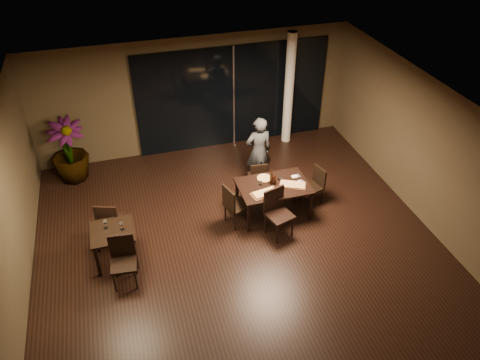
{
  "coord_description": "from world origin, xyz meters",
  "views": [
    {
      "loc": [
        -1.94,
        -6.66,
        6.63
      ],
      "look_at": [
        0.25,
        0.78,
        1.05
      ],
      "focal_mm": 35.0,
      "sensor_mm": 36.0,
      "label": 1
    }
  ],
  "objects_px": {
    "side_table": "(113,236)",
    "bottle_c": "(271,177)",
    "chair_main_far": "(258,176)",
    "bottle_a": "(272,179)",
    "chair_main_left": "(234,204)",
    "chair_side_near": "(123,257)",
    "main_table": "(274,188)",
    "chair_side_far": "(109,220)",
    "diner": "(259,151)",
    "potted_plant": "(68,151)",
    "bottle_b": "(275,179)",
    "chair_main_near": "(277,210)",
    "chair_main_right": "(315,184)"
  },
  "relations": [
    {
      "from": "diner",
      "to": "bottle_c",
      "type": "bearing_deg",
      "value": 83.3
    },
    {
      "from": "chair_main_right",
      "to": "bottle_c",
      "type": "bearing_deg",
      "value": -103.27
    },
    {
      "from": "chair_main_left",
      "to": "chair_side_far",
      "type": "height_order",
      "value": "chair_side_far"
    },
    {
      "from": "chair_main_left",
      "to": "bottle_b",
      "type": "distance_m",
      "value": 1.02
    },
    {
      "from": "chair_side_far",
      "to": "bottle_c",
      "type": "xyz_separation_m",
      "value": [
        3.41,
        0.01,
        0.37
      ]
    },
    {
      "from": "chair_side_near",
      "to": "bottle_b",
      "type": "bearing_deg",
      "value": 24.37
    },
    {
      "from": "chair_side_far",
      "to": "chair_main_left",
      "type": "bearing_deg",
      "value": -165.29
    },
    {
      "from": "chair_main_far",
      "to": "bottle_c",
      "type": "relative_size",
      "value": 2.49
    },
    {
      "from": "bottle_c",
      "to": "chair_main_right",
      "type": "bearing_deg",
      "value": 1.76
    },
    {
      "from": "chair_main_far",
      "to": "bottle_a",
      "type": "height_order",
      "value": "bottle_a"
    },
    {
      "from": "diner",
      "to": "bottle_a",
      "type": "relative_size",
      "value": 6.1
    },
    {
      "from": "chair_main_right",
      "to": "side_table",
      "type": "bearing_deg",
      "value": -97.03
    },
    {
      "from": "chair_main_near",
      "to": "bottle_b",
      "type": "relative_size",
      "value": 4.0
    },
    {
      "from": "potted_plant",
      "to": "bottle_a",
      "type": "xyz_separation_m",
      "value": [
        4.16,
        -2.55,
        0.11
      ]
    },
    {
      "from": "chair_side_near",
      "to": "diner",
      "type": "xyz_separation_m",
      "value": [
        3.32,
        2.28,
        0.3
      ]
    },
    {
      "from": "side_table",
      "to": "bottle_c",
      "type": "xyz_separation_m",
      "value": [
        3.37,
        0.59,
        0.3
      ]
    },
    {
      "from": "bottle_b",
      "to": "chair_side_far",
      "type": "bearing_deg",
      "value": 179.19
    },
    {
      "from": "chair_side_near",
      "to": "bottle_a",
      "type": "xyz_separation_m",
      "value": [
        3.24,
        1.12,
        0.34
      ]
    },
    {
      "from": "side_table",
      "to": "chair_main_near",
      "type": "xyz_separation_m",
      "value": [
        3.26,
        -0.11,
        -0.04
      ]
    },
    {
      "from": "chair_main_far",
      "to": "chair_side_near",
      "type": "relative_size",
      "value": 0.85
    },
    {
      "from": "diner",
      "to": "potted_plant",
      "type": "relative_size",
      "value": 1.1
    },
    {
      "from": "chair_main_right",
      "to": "potted_plant",
      "type": "relative_size",
      "value": 0.57
    },
    {
      "from": "bottle_b",
      "to": "main_table",
      "type": "bearing_deg",
      "value": -138.67
    },
    {
      "from": "bottle_b",
      "to": "bottle_c",
      "type": "height_order",
      "value": "bottle_c"
    },
    {
      "from": "chair_side_far",
      "to": "potted_plant",
      "type": "relative_size",
      "value": 0.63
    },
    {
      "from": "side_table",
      "to": "chair_main_far",
      "type": "distance_m",
      "value": 3.56
    },
    {
      "from": "chair_main_far",
      "to": "potted_plant",
      "type": "relative_size",
      "value": 0.54
    },
    {
      "from": "diner",
      "to": "bottle_b",
      "type": "relative_size",
      "value": 6.54
    },
    {
      "from": "chair_side_near",
      "to": "bottle_c",
      "type": "height_order",
      "value": "bottle_c"
    },
    {
      "from": "diner",
      "to": "chair_main_far",
      "type": "bearing_deg",
      "value": 68.81
    },
    {
      "from": "main_table",
      "to": "potted_plant",
      "type": "height_order",
      "value": "potted_plant"
    },
    {
      "from": "chair_side_far",
      "to": "chair_side_near",
      "type": "bearing_deg",
      "value": 117.91
    },
    {
      "from": "chair_main_left",
      "to": "diner",
      "type": "distance_m",
      "value": 1.69
    },
    {
      "from": "side_table",
      "to": "chair_main_right",
      "type": "height_order",
      "value": "chair_main_right"
    },
    {
      "from": "chair_main_near",
      "to": "main_table",
      "type": "bearing_deg",
      "value": 59.86
    },
    {
      "from": "chair_side_far",
      "to": "bottle_b",
      "type": "relative_size",
      "value": 3.74
    },
    {
      "from": "diner",
      "to": "potted_plant",
      "type": "height_order",
      "value": "diner"
    },
    {
      "from": "main_table",
      "to": "potted_plant",
      "type": "relative_size",
      "value": 0.96
    },
    {
      "from": "main_table",
      "to": "chair_side_near",
      "type": "relative_size",
      "value": 1.51
    },
    {
      "from": "bottle_a",
      "to": "bottle_b",
      "type": "distance_m",
      "value": 0.07
    },
    {
      "from": "chair_main_left",
      "to": "chair_side_near",
      "type": "xyz_separation_m",
      "value": [
        -2.34,
        -0.94,
        0.01
      ]
    },
    {
      "from": "chair_main_left",
      "to": "chair_side_near",
      "type": "bearing_deg",
      "value": 94.63
    },
    {
      "from": "chair_main_far",
      "to": "chair_main_left",
      "type": "bearing_deg",
      "value": 53.46
    },
    {
      "from": "chair_main_left",
      "to": "chair_side_far",
      "type": "relative_size",
      "value": 0.99
    },
    {
      "from": "side_table",
      "to": "main_table",
      "type": "bearing_deg",
      "value": 8.37
    },
    {
      "from": "chair_main_far",
      "to": "diner",
      "type": "distance_m",
      "value": 0.59
    },
    {
      "from": "diner",
      "to": "bottle_c",
      "type": "distance_m",
      "value": 1.14
    },
    {
      "from": "chair_main_near",
      "to": "bottle_c",
      "type": "xyz_separation_m",
      "value": [
        0.11,
        0.69,
        0.33
      ]
    },
    {
      "from": "side_table",
      "to": "bottle_b",
      "type": "height_order",
      "value": "bottle_b"
    },
    {
      "from": "side_table",
      "to": "bottle_b",
      "type": "bearing_deg",
      "value": 8.74
    }
  ]
}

